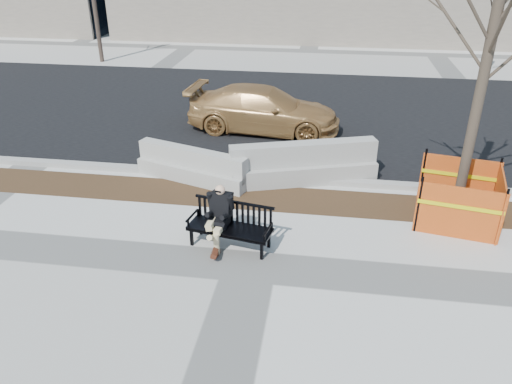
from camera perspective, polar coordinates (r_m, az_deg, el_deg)
ground at (r=8.99m, az=-0.70°, el=-8.42°), size 120.00×120.00×0.00m
mulch_strip at (r=11.18m, az=1.40°, el=-0.69°), size 40.00×1.20×0.02m
asphalt_street at (r=16.88m, az=4.08°, el=9.11°), size 60.00×10.40×0.01m
curb at (r=12.00m, az=1.98°, el=1.65°), size 60.00×0.25×0.12m
bench at (r=9.53m, az=-2.93°, el=-6.13°), size 1.68×0.87×0.85m
seated_man at (r=9.64m, az=-4.08°, el=-5.75°), size 0.65×0.92×1.17m
tree_fence at (r=11.14m, az=21.52°, el=-2.90°), size 2.77×2.77×5.90m
sedan at (r=15.16m, az=0.88°, el=7.03°), size 4.59×2.17×1.29m
jersey_barrier_left at (r=12.09m, az=-7.13°, el=1.34°), size 2.87×1.45×0.81m
jersey_barrier_right at (r=12.00m, az=5.29°, el=1.23°), size 3.49×1.73×0.99m
far_tree_left at (r=24.96m, az=-17.05°, el=13.98°), size 2.26×2.26×5.66m
far_tree_right at (r=22.59m, az=23.99°, el=11.54°), size 2.08×2.08×4.65m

